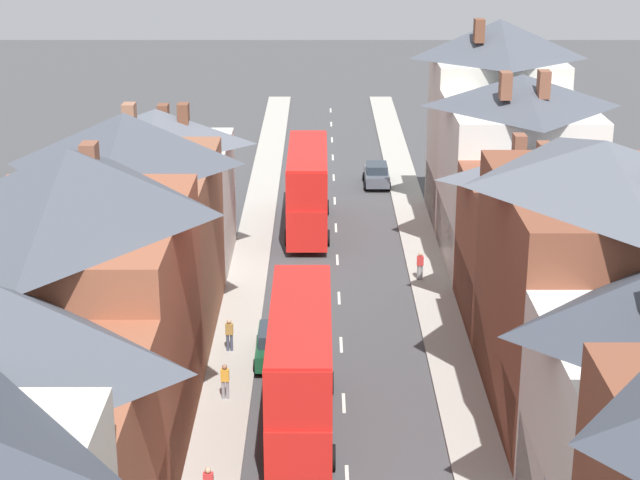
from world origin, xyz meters
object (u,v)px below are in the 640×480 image
object	(u,v)px
double_decker_bus_lead	(303,188)
pedestrian_far_right	(416,264)
car_parked_left_a	(372,174)
pedestrian_mid_right	(221,380)
double_decker_bus_mid_street	(296,368)
pedestrian_far_left	(225,333)
car_parked_right_a	(271,343)

from	to	relation	value
double_decker_bus_lead	pedestrian_far_right	bearing A→B (deg)	-55.28
car_parked_left_a	pedestrian_mid_right	distance (m)	34.68
double_decker_bus_lead	double_decker_bus_mid_street	distance (m)	25.93
pedestrian_far_left	car_parked_left_a	bearing A→B (deg)	73.75
car_parked_right_a	pedestrian_far_right	size ratio (longest dim) A/B	2.69
car_parked_left_a	pedestrian_far_left	bearing A→B (deg)	-106.25
pedestrian_mid_right	pedestrian_far_right	distance (m)	17.20
double_decker_bus_lead	car_parked_left_a	bearing A→B (deg)	64.50
double_decker_bus_mid_street	car_parked_right_a	distance (m)	7.09
car_parked_left_a	pedestrian_far_left	xyz separation A→B (m)	(-8.40, -28.81, 0.20)
pedestrian_mid_right	pedestrian_far_left	world-z (taller)	same
double_decker_bus_lead	double_decker_bus_mid_street	world-z (taller)	same
double_decker_bus_lead	pedestrian_mid_right	world-z (taller)	double_decker_bus_lead
pedestrian_far_right	double_decker_bus_mid_street	bearing A→B (deg)	-110.69
double_decker_bus_lead	car_parked_left_a	distance (m)	11.57
car_parked_left_a	pedestrian_far_right	distance (m)	19.50
car_parked_left_a	pedestrian_mid_right	bearing A→B (deg)	-103.66
car_parked_left_a	pedestrian_far_left	world-z (taller)	pedestrian_far_left
double_decker_bus_mid_street	car_parked_left_a	distance (m)	36.61
pedestrian_far_left	double_decker_bus_mid_street	bearing A→B (deg)	-64.81
pedestrian_far_left	pedestrian_far_right	distance (m)	13.58
pedestrian_mid_right	pedestrian_far_right	bearing A→B (deg)	55.99
car_parked_right_a	pedestrian_far_right	xyz separation A→B (m)	(7.63, 10.10, 0.19)
double_decker_bus_lead	pedestrian_far_right	distance (m)	11.27
car_parked_right_a	pedestrian_far_left	bearing A→B (deg)	161.60
car_parked_right_a	pedestrian_far_left	size ratio (longest dim) A/B	2.69
pedestrian_far_left	double_decker_bus_lead	bearing A→B (deg)	79.34
double_decker_bus_mid_street	pedestrian_mid_right	size ratio (longest dim) A/B	6.71
double_decker_bus_mid_street	pedestrian_far_left	xyz separation A→B (m)	(-3.49, 7.41, -1.78)
car_parked_right_a	pedestrian_mid_right	distance (m)	4.61
double_decker_bus_mid_street	car_parked_left_a	xyz separation A→B (m)	(4.91, 36.22, -1.98)
double_decker_bus_mid_street	car_parked_right_a	world-z (taller)	double_decker_bus_mid_street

